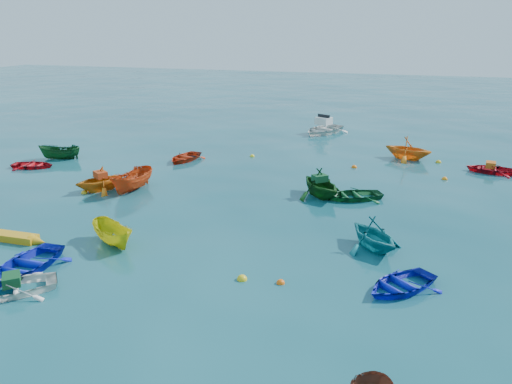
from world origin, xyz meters
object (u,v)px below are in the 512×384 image
(dinghy_blue_se, at_px, (400,289))
(kayak_yellow, at_px, (3,239))
(dinghy_white_near, at_px, (10,293))
(motorboat_white, at_px, (323,133))
(dinghy_blue_sw, at_px, (27,270))

(dinghy_blue_se, height_order, kayak_yellow, dinghy_blue_se)
(dinghy_white_near, xyz_separation_m, motorboat_white, (5.52, 29.76, 0.00))
(dinghy_blue_sw, distance_m, kayak_yellow, 3.66)
(dinghy_blue_sw, xyz_separation_m, motorboat_white, (6.19, 28.19, 0.00))
(dinghy_white_near, height_order, kayak_yellow, dinghy_white_near)
(motorboat_white, bearing_deg, dinghy_blue_se, -48.74)
(motorboat_white, bearing_deg, dinghy_blue_sw, -76.98)
(dinghy_blue_sw, xyz_separation_m, kayak_yellow, (-3.03, 2.05, 0.00))
(dinghy_blue_sw, relative_size, kayak_yellow, 0.83)
(dinghy_blue_sw, xyz_separation_m, dinghy_blue_se, (13.43, 2.70, 0.00))
(dinghy_white_near, distance_m, dinghy_blue_se, 13.45)
(motorboat_white, bearing_deg, kayak_yellow, -84.03)
(dinghy_white_near, xyz_separation_m, kayak_yellow, (-3.71, 3.62, 0.00))
(motorboat_white, bearing_deg, dinghy_white_near, -75.09)
(dinghy_white_near, distance_m, kayak_yellow, 5.18)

